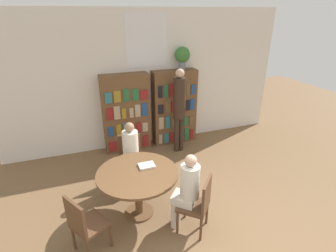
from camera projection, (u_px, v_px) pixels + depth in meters
name	position (u px, v px, depth m)	size (l,w,h in m)	color
ground_plane	(222.00, 251.00, 3.47)	(16.00, 16.00, 0.00)	brown
wall_back	(148.00, 80.00, 5.83)	(6.40, 0.07, 3.00)	silver
bookshelf_left	(126.00, 113.00, 5.75)	(1.01, 0.34, 1.72)	brown
bookshelf_right	(174.00, 107.00, 6.10)	(1.01, 0.34, 1.72)	brown
flower_vase	(182.00, 56.00, 5.69)	(0.34, 0.34, 0.49)	slate
reading_table	(138.00, 179.00, 3.88)	(1.21, 1.21, 0.76)	brown
chair_near_camera	(84.00, 223.00, 3.28)	(0.55, 0.55, 0.88)	brown
chair_left_side	(131.00, 156.00, 4.77)	(0.44, 0.44, 0.88)	brown
chair_far_side	(199.00, 203.00, 3.62)	(0.56, 0.56, 0.88)	brown
seated_reader_left	(131.00, 152.00, 4.53)	(0.30, 0.39, 1.21)	silver
seated_reader_right	(187.00, 188.00, 3.61)	(0.41, 0.41, 1.21)	silver
librarian_standing	(179.00, 104.00, 5.54)	(0.26, 0.53, 1.86)	#332319
open_book_on_table	(147.00, 166.00, 3.97)	(0.24, 0.18, 0.03)	silver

